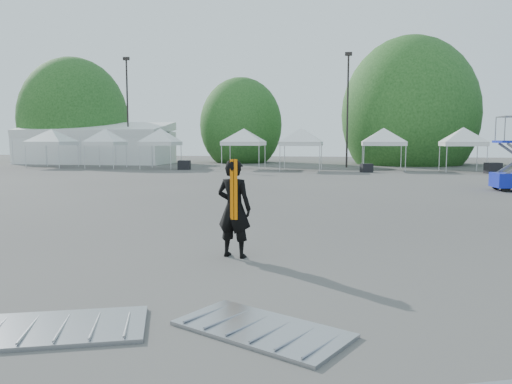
# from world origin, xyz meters

# --- Properties ---
(ground) EXTENTS (120.00, 120.00, 0.00)m
(ground) POSITION_xyz_m (0.00, 0.00, 0.00)
(ground) COLOR #474442
(ground) RESTS_ON ground
(marquee) EXTENTS (15.00, 6.25, 4.23)m
(marquee) POSITION_xyz_m (-22.00, 35.00, 1.97)
(marquee) COLOR white
(marquee) RESTS_ON ground
(light_pole_west) EXTENTS (0.60, 0.25, 10.30)m
(light_pole_west) POSITION_xyz_m (-18.00, 34.00, 5.77)
(light_pole_west) COLOR black
(light_pole_west) RESTS_ON ground
(light_pole_east) EXTENTS (0.60, 0.25, 9.80)m
(light_pole_east) POSITION_xyz_m (3.00, 32.00, 5.52)
(light_pole_east) COLOR black
(light_pole_east) RESTS_ON ground
(tree_far_w) EXTENTS (4.80, 4.80, 7.30)m
(tree_far_w) POSITION_xyz_m (-26.00, 38.00, 4.54)
(tree_far_w) COLOR #382314
(tree_far_w) RESTS_ON ground
(tree_mid_w) EXTENTS (4.16, 4.16, 6.33)m
(tree_mid_w) POSITION_xyz_m (-8.00, 40.00, 3.93)
(tree_mid_w) COLOR #382314
(tree_mid_w) RESTS_ON ground
(tree_mid_e) EXTENTS (5.12, 5.12, 7.79)m
(tree_mid_e) POSITION_xyz_m (9.00, 39.00, 4.84)
(tree_mid_e) COLOR #382314
(tree_mid_e) RESTS_ON ground
(tent_a) EXTENTS (4.65, 4.65, 3.88)m
(tent_a) POSITION_xyz_m (-22.28, 27.82, 3.06)
(tent_a) COLOR silver
(tent_a) RESTS_ON ground
(tent_b) EXTENTS (3.88, 3.88, 3.88)m
(tent_b) POSITION_xyz_m (-17.17, 27.60, 3.06)
(tent_b) COLOR silver
(tent_b) RESTS_ON ground
(tent_c) EXTENTS (4.00, 4.00, 3.88)m
(tent_c) POSITION_xyz_m (-12.17, 27.35, 3.06)
(tent_c) COLOR silver
(tent_c) RESTS_ON ground
(tent_d) EXTENTS (4.62, 4.62, 3.88)m
(tent_d) POSITION_xyz_m (-5.43, 28.73, 3.06)
(tent_d) COLOR silver
(tent_d) RESTS_ON ground
(tent_e) EXTENTS (4.54, 4.54, 3.88)m
(tent_e) POSITION_xyz_m (-0.53, 27.23, 3.06)
(tent_e) COLOR silver
(tent_e) RESTS_ON ground
(tent_f) EXTENTS (4.68, 4.68, 3.88)m
(tent_f) POSITION_xyz_m (5.83, 28.83, 3.06)
(tent_f) COLOR silver
(tent_f) RESTS_ON ground
(tent_g) EXTENTS (4.22, 4.22, 3.88)m
(tent_g) POSITION_xyz_m (11.53, 27.62, 3.06)
(tent_g) COLOR silver
(tent_g) RESTS_ON ground
(man) EXTENTS (0.83, 0.65, 2.02)m
(man) POSITION_xyz_m (0.58, -2.14, 1.01)
(man) COLOR black
(man) RESTS_ON ground
(barrier_left) EXTENTS (2.70, 1.97, 0.08)m
(barrier_left) POSITION_xyz_m (-0.88, -6.47, 0.04)
(barrier_left) COLOR #989A9F
(barrier_left) RESTS_ON ground
(barrier_mid) EXTENTS (2.43, 1.95, 0.07)m
(barrier_mid) POSITION_xyz_m (1.79, -6.00, 0.03)
(barrier_mid) COLOR #989A9F
(barrier_mid) RESTS_ON ground
(crate_west) EXTENTS (1.04, 0.86, 0.74)m
(crate_west) POSITION_xyz_m (-9.91, 26.55, 0.37)
(crate_west) COLOR black
(crate_west) RESTS_ON ground
(crate_mid) EXTENTS (0.98, 0.88, 0.63)m
(crate_mid) POSITION_xyz_m (4.43, 25.74, 0.32)
(crate_mid) COLOR black
(crate_mid) RESTS_ON ground
(crate_east) EXTENTS (1.19, 1.05, 0.77)m
(crate_east) POSITION_xyz_m (13.25, 25.87, 0.39)
(crate_east) COLOR black
(crate_east) RESTS_ON ground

